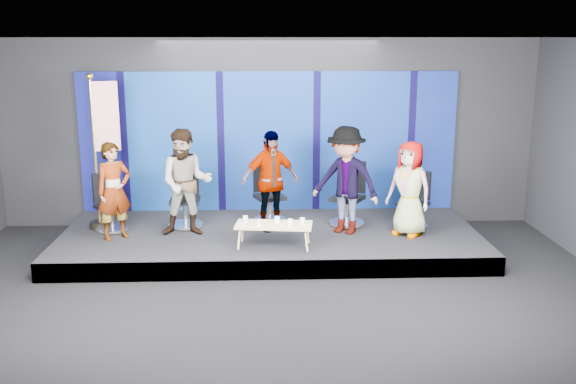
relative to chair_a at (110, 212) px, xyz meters
name	(u,v)px	position (x,y,z in m)	size (l,w,h in m)	color
ground	(273,308)	(2.72, -2.67, -0.62)	(10.00, 10.00, 0.00)	black
room_walls	(272,126)	(2.72, -2.67, 1.81)	(10.02, 8.02, 3.51)	black
riser	(270,239)	(2.72, -0.17, -0.47)	(7.00, 3.00, 0.30)	black
backdrop	(269,142)	(2.72, 1.28, 0.98)	(7.00, 0.08, 2.60)	#0C064E
chair_a	(110,212)	(0.00, 0.00, 0.00)	(0.77, 0.77, 0.98)	silver
panelist_a	(114,191)	(0.20, -0.46, 0.47)	(0.58, 0.38, 1.59)	black
chair_b	(186,206)	(1.25, 0.21, 0.04)	(0.63, 0.63, 1.09)	silver
panelist_b	(186,183)	(1.34, -0.29, 0.56)	(0.86, 0.67, 1.77)	black
chair_c	(269,202)	(2.70, 0.45, 0.02)	(0.76, 0.76, 1.05)	silver
panelist_c	(270,181)	(2.72, -0.05, 0.53)	(1.00, 0.41, 1.70)	black
chair_d	(348,204)	(4.09, 0.20, 0.04)	(0.86, 0.86, 1.11)	silver
panelist_d	(346,180)	(3.97, -0.29, 0.58)	(1.16, 0.67, 1.80)	black
chair_e	(414,209)	(5.20, 0.00, 0.00)	(0.77, 0.77, 0.97)	silver
panelist_e	(409,189)	(5.00, -0.46, 0.46)	(0.77, 0.50, 1.57)	black
coffee_table	(274,226)	(2.76, -0.98, 0.01)	(1.24, 0.64, 0.37)	tan
mug_a	(245,219)	(2.32, -0.83, 0.09)	(0.08, 0.08, 0.09)	white
mug_b	(259,223)	(2.53, -1.07, 0.09)	(0.08, 0.08, 0.09)	white
mug_c	(277,220)	(2.82, -0.91, 0.09)	(0.08, 0.08, 0.10)	white
mug_d	(290,222)	(3.02, -1.08, 0.09)	(0.09, 0.09, 0.10)	white
mug_e	(302,221)	(3.21, -0.99, 0.09)	(0.08, 0.08, 0.09)	white
flag_stand	(103,148)	(-0.09, 0.16, 1.08)	(0.61, 0.35, 2.64)	black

